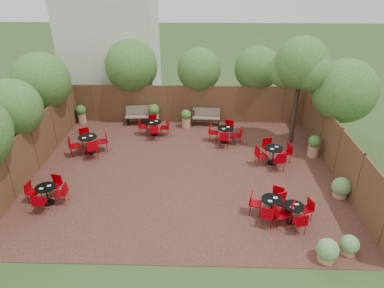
{
  "coord_description": "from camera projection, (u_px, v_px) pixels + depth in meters",
  "views": [
    {
      "loc": [
        0.62,
        -12.02,
        7.52
      ],
      "look_at": [
        0.28,
        0.5,
        1.0
      ],
      "focal_mm": 32.5,
      "sensor_mm": 36.0,
      "label": 1
    }
  ],
  "objects": [
    {
      "name": "low_shrubs",
      "position": [
        338.0,
        219.0,
        10.97
      ],
      "size": [
        2.13,
        3.76,
        0.74
      ],
      "color": "tan",
      "rests_on": "courtyard_paving"
    },
    {
      "name": "fence_right",
      "position": [
        338.0,
        152.0,
        13.54
      ],
      "size": [
        0.08,
        10.0,
        2.0
      ],
      "primitive_type": "cube",
      "color": "#532F1F",
      "rests_on": "ground"
    },
    {
      "name": "bistro_tables",
      "position": [
        186.0,
        159.0,
        14.17
      ],
      "size": [
        9.85,
        7.77,
        0.91
      ],
      "color": "black",
      "rests_on": "courtyard_paving"
    },
    {
      "name": "courtyard_paving",
      "position": [
        185.0,
        171.0,
        14.14
      ],
      "size": [
        12.0,
        10.0,
        0.02
      ],
      "primitive_type": "cube",
      "color": "#321B14",
      "rests_on": "ground"
    },
    {
      "name": "park_bench_right",
      "position": [
        206.0,
        117.0,
        18.0
      ],
      "size": [
        1.44,
        0.53,
        0.88
      ],
      "rotation": [
        0.0,
        0.0,
        -0.05
      ],
      "color": "brown",
      "rests_on": "courtyard_paving"
    },
    {
      "name": "planters",
      "position": [
        177.0,
        121.0,
        17.28
      ],
      "size": [
        11.71,
        3.86,
        1.06
      ],
      "color": "tan",
      "rests_on": "courtyard_paving"
    },
    {
      "name": "fence_back",
      "position": [
        189.0,
        104.0,
        18.11
      ],
      "size": [
        12.0,
        0.08,
        2.0
      ],
      "primitive_type": "cube",
      "color": "#532F1F",
      "rests_on": "ground"
    },
    {
      "name": "fence_left",
      "position": [
        34.0,
        148.0,
        13.83
      ],
      "size": [
        0.08,
        10.0,
        2.0
      ],
      "primitive_type": "cube",
      "color": "#532F1F",
      "rests_on": "ground"
    },
    {
      "name": "courtyard_tree",
      "position": [
        301.0,
        67.0,
        14.7
      ],
      "size": [
        2.5,
        2.4,
        4.89
      ],
      "rotation": [
        0.0,
        0.0,
        -0.28
      ],
      "color": "black",
      "rests_on": "courtyard_paving"
    },
    {
      "name": "neighbour_building",
      "position": [
        111.0,
        34.0,
        19.5
      ],
      "size": [
        5.0,
        4.0,
        8.0
      ],
      "primitive_type": "cube",
      "color": "beige",
      "rests_on": "ground"
    },
    {
      "name": "ground",
      "position": [
        185.0,
        171.0,
        14.14
      ],
      "size": [
        80.0,
        80.0,
        0.0
      ],
      "primitive_type": "plane",
      "color": "#354F23",
      "rests_on": "ground"
    },
    {
      "name": "park_bench_left",
      "position": [
        141.0,
        115.0,
        18.07
      ],
      "size": [
        1.59,
        0.62,
        0.96
      ],
      "rotation": [
        0.0,
        0.0,
        0.08
      ],
      "color": "brown",
      "rests_on": "courtyard_paving"
    },
    {
      "name": "overhang_foliage",
      "position": [
        143.0,
        86.0,
        15.16
      ],
      "size": [
        16.02,
        10.94,
        2.77
      ],
      "color": "#356420",
      "rests_on": "ground"
    }
  ]
}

